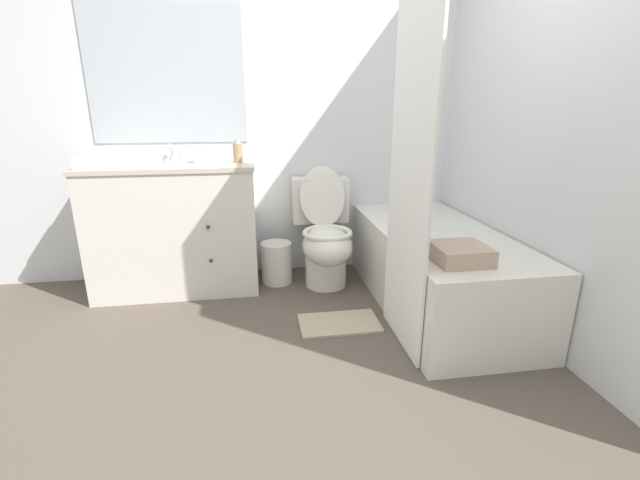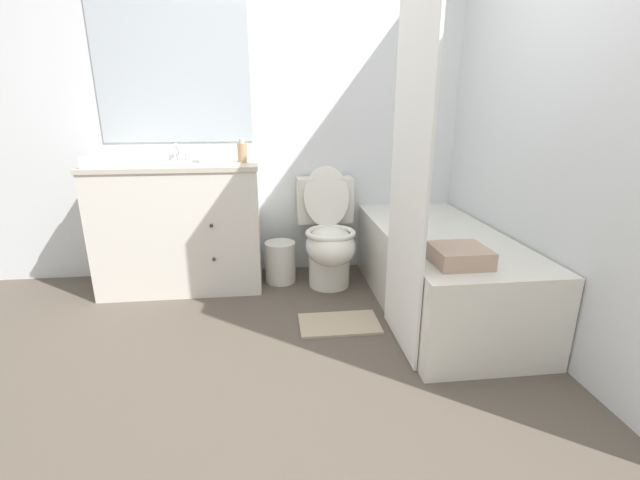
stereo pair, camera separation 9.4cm
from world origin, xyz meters
The scene contains 14 objects.
ground_plane centered at (0.00, 0.00, 0.00)m, with size 14.00×14.00×0.00m, color brown.
wall_back centered at (-0.01, 1.77, 1.25)m, with size 8.00×0.06×2.50m.
wall_right centered at (1.34, 0.87, 1.25)m, with size 0.05×2.74×2.50m.
vanity_cabinet centered at (-0.75, 1.49, 0.45)m, with size 1.12×0.54×0.89m.
sink_faucet centered at (-0.75, 1.66, 0.93)m, with size 0.14×0.12×0.12m.
toilet centered at (0.29, 1.41, 0.36)m, with size 0.41×0.65×0.85m.
bathtub centered at (0.94, 0.95, 0.26)m, with size 0.73×1.59×0.50m.
shower_curtain centered at (0.56, 0.53, 1.02)m, with size 0.01×0.56×2.03m.
wastebasket centered at (-0.06, 1.48, 0.15)m, with size 0.23×0.23×0.30m.
tissue_box centered at (-0.53, 1.53, 0.94)m, with size 0.11×0.13×0.12m.
soap_dispenser centered at (-0.30, 1.50, 0.96)m, with size 0.07×0.07×0.16m.
hand_towel_folded centered at (-1.15, 1.34, 0.92)m, with size 0.24×0.16×0.07m.
bath_towel_folded centered at (0.81, 0.40, 0.55)m, with size 0.27×0.25×0.09m.
bath_mat centered at (0.26, 0.76, 0.01)m, with size 0.48×0.29×0.02m.
Camera 1 is at (-0.21, -1.50, 1.27)m, focal length 24.00 mm.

